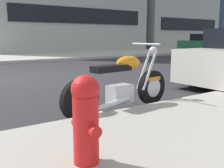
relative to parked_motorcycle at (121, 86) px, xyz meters
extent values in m
plane|color=#28282B|center=(-0.33, 4.46, -0.42)|extent=(260.00, 260.00, 0.00)
cube|color=#ADA89E|center=(11.67, 11.60, -0.35)|extent=(120.00, 5.00, 0.14)
cube|color=silver|center=(-0.33, 0.41, -0.42)|extent=(0.12, 2.20, 0.01)
cylinder|color=black|center=(0.75, 0.08, -0.11)|extent=(0.62, 0.17, 0.62)
cylinder|color=silver|center=(0.75, 0.08, -0.11)|extent=(0.35, 0.15, 0.34)
cylinder|color=black|center=(-0.79, -0.08, -0.11)|extent=(0.62, 0.17, 0.62)
cylinder|color=silver|center=(-0.79, -0.08, -0.11)|extent=(0.35, 0.15, 0.34)
cube|color=silver|center=(-0.02, 0.00, -0.13)|extent=(0.42, 0.30, 0.30)
cube|color=black|center=(-0.20, -0.02, 0.31)|extent=(0.70, 0.29, 0.10)
ellipsoid|color=orange|center=(0.15, 0.02, 0.37)|extent=(0.50, 0.29, 0.24)
cube|color=orange|center=(-0.75, -0.07, 0.05)|extent=(0.38, 0.22, 0.06)
cube|color=orange|center=(0.73, 0.08, 0.05)|extent=(0.33, 0.19, 0.06)
cylinder|color=silver|center=(0.59, 0.14, 0.20)|extent=(0.34, 0.08, 0.65)
cylinder|color=silver|center=(0.61, 0.00, 0.20)|extent=(0.34, 0.08, 0.65)
cylinder|color=silver|center=(0.57, 0.06, 0.67)|extent=(0.10, 0.62, 0.04)
sphere|color=silver|center=(0.77, 0.08, 0.55)|extent=(0.15, 0.15, 0.15)
cylinder|color=silver|center=(-0.31, -0.17, -0.22)|extent=(0.71, 0.16, 0.16)
cylinder|color=black|center=(2.91, 0.86, -0.11)|extent=(0.62, 0.23, 0.62)
cube|color=#236638|center=(13.89, 8.43, 0.13)|extent=(4.78, 2.09, 0.78)
cube|color=black|center=(13.97, 8.44, 0.75)|extent=(2.39, 1.82, 0.46)
cylinder|color=black|center=(12.39, 7.51, -0.11)|extent=(0.63, 0.25, 0.62)
cylinder|color=black|center=(12.30, 9.19, -0.11)|extent=(0.63, 0.25, 0.62)
cylinder|color=black|center=(15.40, 9.36, -0.11)|extent=(0.63, 0.25, 0.62)
cylinder|color=red|center=(-1.50, -1.53, 0.01)|extent=(0.22, 0.22, 0.59)
sphere|color=red|center=(-1.50, -1.53, 0.37)|extent=(0.24, 0.24, 0.24)
cylinder|color=red|center=(-1.50, -1.39, 0.04)|extent=(0.10, 0.08, 0.10)
cylinder|color=red|center=(-1.50, -1.67, 0.04)|extent=(0.10, 0.08, 0.10)
cube|color=black|center=(6.78, 13.87, 2.25)|extent=(10.22, 0.06, 1.10)
cube|color=black|center=(18.35, 13.87, 1.90)|extent=(7.63, 0.06, 1.10)
cube|color=#6B84B2|center=(30.40, 18.37, 4.97)|extent=(12.84, 8.95, 10.79)
camera|label=1|loc=(-2.54, -3.44, 0.79)|focal=43.01mm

